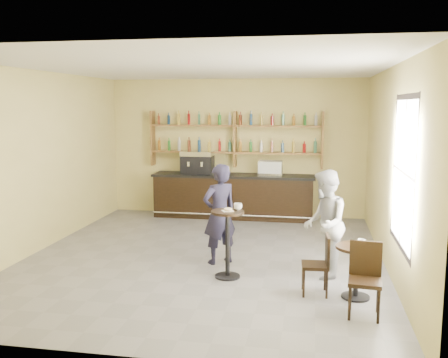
% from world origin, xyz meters
% --- Properties ---
extents(floor, '(7.00, 7.00, 0.00)m').
position_xyz_m(floor, '(0.00, 0.00, 0.00)').
color(floor, slate).
rests_on(floor, ground).
extents(ceiling, '(7.00, 7.00, 0.00)m').
position_xyz_m(ceiling, '(0.00, 0.00, 3.20)').
color(ceiling, white).
rests_on(ceiling, wall_back).
extents(wall_back, '(7.00, 0.00, 7.00)m').
position_xyz_m(wall_back, '(0.00, 3.50, 1.60)').
color(wall_back, '#D1C377').
rests_on(wall_back, floor).
extents(wall_front, '(7.00, 0.00, 7.00)m').
position_xyz_m(wall_front, '(0.00, -3.50, 1.60)').
color(wall_front, '#D1C377').
rests_on(wall_front, floor).
extents(wall_left, '(0.00, 7.00, 7.00)m').
position_xyz_m(wall_left, '(-3.00, 0.00, 1.60)').
color(wall_left, '#D1C377').
rests_on(wall_left, floor).
extents(wall_right, '(0.00, 7.00, 7.00)m').
position_xyz_m(wall_right, '(3.00, 0.00, 1.60)').
color(wall_right, '#D1C377').
rests_on(wall_right, floor).
extents(window_pane, '(0.00, 2.00, 2.00)m').
position_xyz_m(window_pane, '(2.99, -1.20, 1.70)').
color(window_pane, white).
rests_on(window_pane, wall_right).
extents(window_frame, '(0.04, 1.70, 2.10)m').
position_xyz_m(window_frame, '(2.99, -1.20, 1.70)').
color(window_frame, black).
rests_on(window_frame, wall_right).
extents(shelf_unit, '(4.00, 0.26, 1.40)m').
position_xyz_m(shelf_unit, '(0.00, 3.37, 1.81)').
color(shelf_unit, brown).
rests_on(shelf_unit, wall_back).
extents(liquor_bottles, '(3.68, 0.10, 1.00)m').
position_xyz_m(liquor_bottles, '(0.00, 3.37, 1.98)').
color(liquor_bottles, '#8C5919').
rests_on(liquor_bottles, shelf_unit).
extents(bar_counter, '(3.74, 0.73, 1.01)m').
position_xyz_m(bar_counter, '(-0.00, 3.15, 0.51)').
color(bar_counter, black).
rests_on(bar_counter, floor).
extents(espresso_machine, '(0.74, 0.48, 0.52)m').
position_xyz_m(espresso_machine, '(-0.85, 3.15, 1.27)').
color(espresso_machine, black).
rests_on(espresso_machine, bar_counter).
extents(pastry_case, '(0.59, 0.50, 0.33)m').
position_xyz_m(pastry_case, '(0.85, 3.15, 1.18)').
color(pastry_case, silver).
rests_on(pastry_case, bar_counter).
extents(pedestal_table, '(0.55, 0.55, 1.03)m').
position_xyz_m(pedestal_table, '(0.57, -0.93, 0.51)').
color(pedestal_table, black).
rests_on(pedestal_table, floor).
extents(napkin, '(0.21, 0.21, 0.00)m').
position_xyz_m(napkin, '(0.57, -0.93, 1.03)').
color(napkin, white).
rests_on(napkin, pedestal_table).
extents(donut, '(0.16, 0.16, 0.04)m').
position_xyz_m(donut, '(0.58, -0.94, 1.06)').
color(donut, tan).
rests_on(donut, napkin).
extents(cup_pedestal, '(0.13, 0.13, 0.10)m').
position_xyz_m(cup_pedestal, '(0.71, -0.83, 1.08)').
color(cup_pedestal, white).
rests_on(cup_pedestal, pedestal_table).
extents(man_main, '(0.72, 0.69, 1.65)m').
position_xyz_m(man_main, '(0.31, -0.25, 0.83)').
color(man_main, black).
rests_on(man_main, floor).
extents(cafe_table, '(0.72, 0.72, 0.72)m').
position_xyz_m(cafe_table, '(2.41, -1.43, 0.36)').
color(cafe_table, black).
rests_on(cafe_table, floor).
extents(cup_cafe, '(0.13, 0.13, 0.10)m').
position_xyz_m(cup_cafe, '(2.46, -1.43, 0.77)').
color(cup_cafe, white).
rests_on(cup_cafe, cafe_table).
extents(chair_west, '(0.38, 0.38, 0.84)m').
position_xyz_m(chair_west, '(1.86, -1.38, 0.42)').
color(chair_west, black).
rests_on(chair_west, floor).
extents(chair_south, '(0.43, 0.43, 0.91)m').
position_xyz_m(chair_south, '(2.46, -2.03, 0.46)').
color(chair_south, black).
rests_on(chair_south, floor).
extents(patron_second, '(0.63, 0.80, 1.64)m').
position_xyz_m(patron_second, '(2.00, -0.63, 0.82)').
color(patron_second, gray).
rests_on(patron_second, floor).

